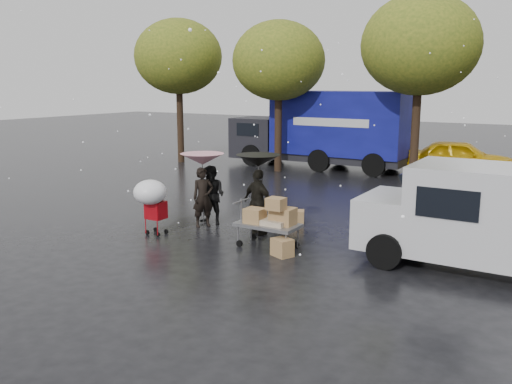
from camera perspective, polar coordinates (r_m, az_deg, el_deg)
The scene contains 14 objects.
ground at distance 14.11m, azimuth -4.97°, elevation -4.50°, with size 90.00×90.00×0.00m, color black.
person_pink at distance 14.75m, azimuth -5.60°, elevation -0.56°, with size 0.59×0.39×1.63m, color black.
person_middle at distance 14.99m, azimuth -4.67°, elevation -0.33°, with size 0.79×0.62×1.64m, color black.
person_black at distance 13.88m, azimuth 0.24°, elevation -1.08°, with size 1.00×0.42×1.71m, color black.
umbrella_pink at distance 14.57m, azimuth -5.67°, elevation 3.46°, with size 1.17×1.17×2.01m.
umbrella_black at distance 13.69m, azimuth 0.24°, elevation 3.32°, with size 1.13×1.13×2.09m.
vendor_cart at distance 12.78m, azimuth 1.56°, elevation -2.78°, with size 1.52×0.80×1.27m.
shopping_cart at distance 13.98m, azimuth -10.99°, elevation -0.34°, with size 0.84×0.84×1.46m.
white_van at distance 12.12m, azimuth 23.19°, elevation -2.40°, with size 4.91×2.18×2.20m.
blue_truck at distance 25.10m, azimuth 7.15°, elevation 6.53°, with size 8.30×2.60×3.50m.
box_ground_near at distance 12.34m, azimuth 2.78°, elevation -5.84°, with size 0.45×0.36×0.40m, color olive.
box_ground_far at distance 15.18m, azimuth 4.17°, elevation -2.63°, with size 0.48×0.37×0.37m, color olive.
yellow_taxi at distance 24.77m, azimuth 20.70°, elevation 3.44°, with size 1.75×4.35×1.48m, color #DFAC0B.
tree_row at distance 22.62m, azimuth 9.37°, elevation 14.22°, with size 21.60×4.40×7.12m.
Camera 1 is at (8.05, -10.93, 3.86)m, focal length 38.00 mm.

